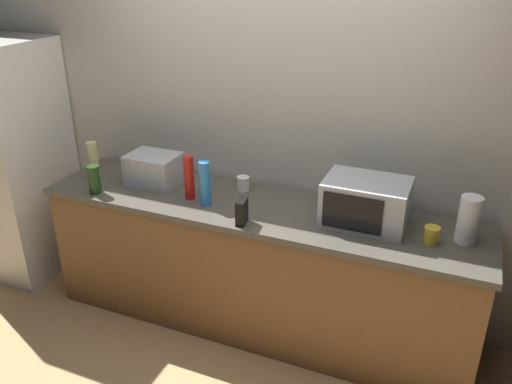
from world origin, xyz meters
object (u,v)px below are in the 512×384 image
Objects in this scene: paper_towel_roll at (469,220)px; bottle_wine at (94,180)px; refrigerator at (9,160)px; bottle_vinegar at (94,160)px; microwave at (366,202)px; mug_yellow at (432,235)px; bottle_spray_cleaner at (205,183)px; mug_white at (243,183)px; toaster_oven at (154,169)px; cordless_phone at (242,212)px; bottle_hot_sauce at (189,178)px.

paper_towel_roll is 1.43× the size of bottle_wine.
bottle_vinegar is at bearing -0.73° from refrigerator.
paper_towel_roll is at bearing 0.23° from microwave.
mug_yellow is (0.39, -0.09, -0.09)m from microwave.
bottle_wine is 0.66× the size of bottle_spray_cleaner.
refrigerator is 1.89m from mug_white.
paper_towel_roll reaches higher than mug_yellow.
cordless_phone is at bearing -20.40° from toaster_oven.
bottle_vinegar is at bearing -178.58° from paper_towel_roll.
cordless_phone is at bearing -166.98° from paper_towel_roll.
toaster_oven is at bearing 151.79° from cordless_phone.
bottle_wine is 0.66× the size of bottle_hot_sauce.
refrigerator reaches higher than mug_white.
paper_towel_roll is 1.03× the size of bottle_vinegar.
toaster_oven is at bearing -167.37° from mug_white.
bottle_wine reaches higher than mug_yellow.
refrigerator is 18.75× the size of mug_yellow.
bottle_wine is (-0.28, -0.28, -0.01)m from toaster_oven.
microwave is 1.78× the size of paper_towel_roll.
mug_white is (0.13, 0.28, -0.10)m from bottle_spray_cleaner.
microwave reaches higher than bottle_vinegar.
bottle_hot_sauce is (0.62, 0.17, 0.05)m from bottle_wine.
refrigerator is at bearing 165.74° from cordless_phone.
cordless_phone is (-0.66, -0.28, -0.06)m from microwave.
microwave is at bearing 8.86° from bottle_wine.
bottle_wine is 2.00× the size of mug_white.
refrigerator is at bearing 167.45° from bottle_wine.
bottle_wine is (-1.73, -0.27, -0.04)m from microwave.
cordless_phone is (-1.22, -0.28, -0.06)m from paper_towel_roll.
refrigerator reaches higher than mug_yellow.
bottle_vinegar is at bearing 177.09° from bottle_hot_sauce.
cordless_phone is (0.79, -0.29, -0.03)m from toaster_oven.
bottle_spray_cleaner is (-0.31, 0.14, 0.07)m from cordless_phone.
microwave is 1.67× the size of bottle_hot_sauce.
toaster_oven is 0.40m from bottle_wine.
toaster_oven reaches higher than bottle_wine.
bottle_wine is 0.64m from bottle_hot_sauce.
bottle_spray_cleaner reaches higher than toaster_oven.
bottle_spray_cleaner is (0.47, -0.15, 0.04)m from toaster_oven.
mug_yellow is at bearing -3.07° from toaster_oven.
toaster_oven is 1.30× the size of bottle_vinegar.
toaster_oven is 3.54× the size of mug_yellow.
toaster_oven is at bearing 161.88° from bottle_hot_sauce.
bottle_vinegar reaches higher than bottle_wine.
microwave is at bearing -179.77° from paper_towel_roll.
bottle_hot_sauce is at bearing -176.55° from paper_towel_roll.
microwave is at bearing -0.48° from toaster_oven.
refrigerator is at bearing -174.04° from mug_white.
refrigerator reaches higher than bottle_vinegar.
bottle_spray_cleaner is 2.99× the size of mug_yellow.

